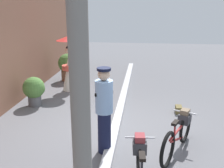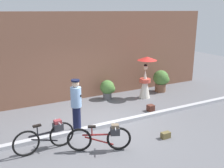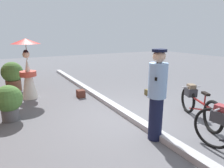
{
  "view_description": "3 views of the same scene",
  "coord_description": "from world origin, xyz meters",
  "px_view_note": "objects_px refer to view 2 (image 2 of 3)",
  "views": [
    {
      "loc": [
        -5.66,
        -0.62,
        2.85
      ],
      "look_at": [
        0.69,
        0.16,
        0.94
      ],
      "focal_mm": 42.98,
      "sensor_mm": 36.0,
      "label": 1
    },
    {
      "loc": [
        -3.54,
        -7.28,
        3.81
      ],
      "look_at": [
        0.59,
        0.55,
        1.29
      ],
      "focal_mm": 41.94,
      "sensor_mm": 36.0,
      "label": 2
    },
    {
      "loc": [
        -3.51,
        2.5,
        1.98
      ],
      "look_at": [
        0.52,
        0.26,
        0.8
      ],
      "focal_mm": 31.19,
      "sensor_mm": 36.0,
      "label": 3
    }
  ],
  "objects_px": {
    "person_with_parasol": "(146,77)",
    "backpack_on_pavement": "(166,135)",
    "bicycle_far_side": "(47,136)",
    "potted_plant_small": "(161,80)",
    "backpack_spare": "(151,108)",
    "person_officer": "(76,104)",
    "bicycle_near_officer": "(102,137)",
    "potted_plant_by_door": "(108,88)"
  },
  "relations": [
    {
      "from": "person_with_parasol",
      "to": "backpack_on_pavement",
      "type": "bearing_deg",
      "value": -115.2
    },
    {
      "from": "backpack_on_pavement",
      "to": "bicycle_far_side",
      "type": "bearing_deg",
      "value": 163.74
    },
    {
      "from": "potted_plant_small",
      "to": "backpack_spare",
      "type": "relative_size",
      "value": 4.23
    },
    {
      "from": "potted_plant_small",
      "to": "bicycle_far_side",
      "type": "bearing_deg",
      "value": -154.94
    },
    {
      "from": "bicycle_far_side",
      "to": "person_officer",
      "type": "height_order",
      "value": "person_officer"
    },
    {
      "from": "person_with_parasol",
      "to": "bicycle_far_side",
      "type": "bearing_deg",
      "value": -153.44
    },
    {
      "from": "bicycle_near_officer",
      "to": "person_with_parasol",
      "type": "height_order",
      "value": "person_with_parasol"
    },
    {
      "from": "person_with_parasol",
      "to": "backpack_on_pavement",
      "type": "xyz_separation_m",
      "value": [
        -1.64,
        -3.5,
        -0.86
      ]
    },
    {
      "from": "bicycle_far_side",
      "to": "potted_plant_by_door",
      "type": "height_order",
      "value": "potted_plant_by_door"
    },
    {
      "from": "person_with_parasol",
      "to": "potted_plant_by_door",
      "type": "distance_m",
      "value": 1.74
    },
    {
      "from": "backpack_on_pavement",
      "to": "backpack_spare",
      "type": "relative_size",
      "value": 1.17
    },
    {
      "from": "potted_plant_small",
      "to": "backpack_on_pavement",
      "type": "relative_size",
      "value": 3.63
    },
    {
      "from": "person_officer",
      "to": "backpack_on_pavement",
      "type": "bearing_deg",
      "value": -37.43
    },
    {
      "from": "bicycle_near_officer",
      "to": "backpack_spare",
      "type": "bearing_deg",
      "value": 31.28
    },
    {
      "from": "person_with_parasol",
      "to": "potted_plant_by_door",
      "type": "xyz_separation_m",
      "value": [
        -1.55,
        0.62,
        -0.48
      ]
    },
    {
      "from": "backpack_spare",
      "to": "potted_plant_small",
      "type": "bearing_deg",
      "value": 43.76
    },
    {
      "from": "person_officer",
      "to": "backpack_spare",
      "type": "relative_size",
      "value": 7.02
    },
    {
      "from": "person_with_parasol",
      "to": "backpack_on_pavement",
      "type": "distance_m",
      "value": 3.96
    },
    {
      "from": "person_officer",
      "to": "potted_plant_small",
      "type": "relative_size",
      "value": 1.66
    },
    {
      "from": "bicycle_near_officer",
      "to": "backpack_spare",
      "type": "height_order",
      "value": "bicycle_near_officer"
    },
    {
      "from": "bicycle_far_side",
      "to": "person_with_parasol",
      "type": "xyz_separation_m",
      "value": [
        5.02,
        2.51,
        0.52
      ]
    },
    {
      "from": "potted_plant_by_door",
      "to": "backpack_on_pavement",
      "type": "relative_size",
      "value": 2.96
    },
    {
      "from": "bicycle_far_side",
      "to": "potted_plant_by_door",
      "type": "distance_m",
      "value": 4.67
    },
    {
      "from": "potted_plant_small",
      "to": "backpack_spare",
      "type": "distance_m",
      "value": 2.7
    },
    {
      "from": "potted_plant_by_door",
      "to": "bicycle_far_side",
      "type": "bearing_deg",
      "value": -137.93
    },
    {
      "from": "bicycle_far_side",
      "to": "potted_plant_small",
      "type": "xyz_separation_m",
      "value": [
        6.22,
        2.91,
        0.14
      ]
    },
    {
      "from": "potted_plant_by_door",
      "to": "potted_plant_small",
      "type": "distance_m",
      "value": 2.77
    },
    {
      "from": "bicycle_far_side",
      "to": "person_with_parasol",
      "type": "bearing_deg",
      "value": 26.56
    },
    {
      "from": "bicycle_far_side",
      "to": "potted_plant_by_door",
      "type": "relative_size",
      "value": 2.04
    },
    {
      "from": "bicycle_near_officer",
      "to": "backpack_on_pavement",
      "type": "height_order",
      "value": "bicycle_near_officer"
    },
    {
      "from": "backpack_spare",
      "to": "backpack_on_pavement",
      "type": "bearing_deg",
      "value": -114.27
    },
    {
      "from": "bicycle_near_officer",
      "to": "potted_plant_small",
      "type": "distance_m",
      "value": 6.1
    },
    {
      "from": "bicycle_far_side",
      "to": "person_officer",
      "type": "relative_size",
      "value": 1.0
    },
    {
      "from": "potted_plant_by_door",
      "to": "backpack_on_pavement",
      "type": "xyz_separation_m",
      "value": [
        -0.09,
        -4.12,
        -0.38
      ]
    },
    {
      "from": "potted_plant_by_door",
      "to": "person_officer",
      "type": "bearing_deg",
      "value": -134.17
    },
    {
      "from": "bicycle_far_side",
      "to": "potted_plant_small",
      "type": "distance_m",
      "value": 6.87
    },
    {
      "from": "bicycle_near_officer",
      "to": "potted_plant_small",
      "type": "xyz_separation_m",
      "value": [
        4.89,
        3.64,
        0.18
      ]
    },
    {
      "from": "person_officer",
      "to": "potted_plant_by_door",
      "type": "xyz_separation_m",
      "value": [
        2.33,
        2.4,
        -0.45
      ]
    },
    {
      "from": "bicycle_near_officer",
      "to": "person_with_parasol",
      "type": "relative_size",
      "value": 0.89
    },
    {
      "from": "person_officer",
      "to": "potted_plant_by_door",
      "type": "bearing_deg",
      "value": 45.83
    },
    {
      "from": "bicycle_far_side",
      "to": "person_with_parasol",
      "type": "height_order",
      "value": "person_with_parasol"
    },
    {
      "from": "person_officer",
      "to": "person_with_parasol",
      "type": "height_order",
      "value": "person_with_parasol"
    }
  ]
}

